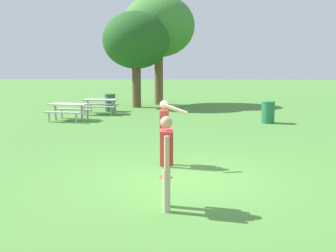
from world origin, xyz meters
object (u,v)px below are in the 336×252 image
trash_can_further_along (110,103)px  picnic_table_near (68,108)px  person_thrower (165,128)px  picnic_table_far (100,103)px  person_catcher (166,157)px  trash_can_beside_table (268,112)px  frisbee (165,177)px  tree_broad_center (159,27)px  tree_tall_left (136,41)px

trash_can_further_along → picnic_table_near: bearing=-109.0°
person_thrower → picnic_table_far: bearing=110.8°
person_catcher → picnic_table_near: (-4.95, 10.64, -0.38)m
picnic_table_near → trash_can_beside_table: size_ratio=2.01×
person_thrower → frisbee: bearing=-86.1°
trash_can_beside_table → person_catcher: bearing=-111.1°
person_catcher → trash_can_further_along: 14.68m
trash_can_beside_table → picnic_table_near: bearing=177.4°
person_thrower → trash_can_further_along: size_ratio=1.71×
picnic_table_far → frisbee: bearing=-70.6°
person_thrower → trash_can_beside_table: 8.41m
picnic_table_far → tree_broad_center: size_ratio=0.25×
person_catcher → trash_can_further_along: (-3.72, 14.20, -0.46)m
frisbee → trash_can_beside_table: bearing=64.0°
person_thrower → frisbee: 1.39m
person_thrower → picnic_table_far: (-3.82, 10.07, -0.40)m
person_thrower → tree_broad_center: size_ratio=0.24×
person_thrower → tree_tall_left: 13.91m
person_catcher → picnic_table_near: bearing=115.0°
picnic_table_near → trash_can_further_along: 3.77m
trash_can_beside_table → tree_tall_left: (-6.48, 6.08, 3.42)m
picnic_table_far → tree_tall_left: 4.94m
person_thrower → person_catcher: (0.18, -2.93, -0.02)m
picnic_table_far → person_catcher: bearing=-72.9°
trash_can_beside_table → tree_tall_left: size_ratio=0.17×
picnic_table_far → trash_can_further_along: 1.24m
trash_can_beside_table → person_thrower: bearing=-119.5°
person_thrower → tree_tall_left: size_ratio=0.29×
person_catcher → trash_can_further_along: size_ratio=1.71×
frisbee → tree_broad_center: bearing=94.3°
picnic_table_near → tree_broad_center: size_ratio=0.28×
picnic_table_near → trash_can_further_along: bearing=71.0°
trash_can_beside_table → trash_can_further_along: (-7.68, 3.96, 0.00)m
picnic_table_far → picnic_table_near: bearing=-111.9°
tree_tall_left → person_catcher: bearing=-81.2°
picnic_table_near → person_catcher: bearing=-65.0°
frisbee → tree_broad_center: tree_broad_center is taller
person_catcher → tree_broad_center: (-1.31, 18.03, 3.93)m
person_catcher → picnic_table_far: bearing=107.1°
picnic_table_near → tree_tall_left: bearing=66.9°
picnic_table_far → tree_tall_left: size_ratio=0.31×
frisbee → tree_tall_left: tree_tall_left is taller
person_thrower → trash_can_beside_table: size_ratio=1.71×
person_thrower → tree_broad_center: (-1.13, 15.11, 3.91)m
trash_can_further_along → person_catcher: bearing=-75.3°
person_catcher → person_thrower: bearing=93.5°
person_catcher → trash_can_beside_table: 10.98m
person_catcher → tree_tall_left: bearing=98.8°
person_thrower → tree_broad_center: tree_broad_center is taller
trash_can_further_along → picnic_table_far: bearing=-103.1°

